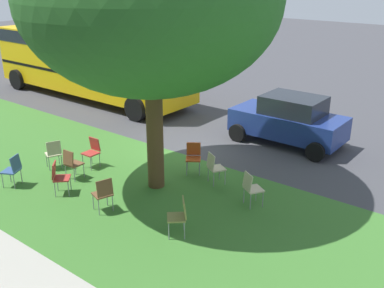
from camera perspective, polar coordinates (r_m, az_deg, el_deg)
name	(u,v)px	position (r m, az deg, el deg)	size (l,w,h in m)	color
ground	(181,151)	(14.67, -1.34, -0.84)	(80.00, 80.00, 0.00)	#424247
grass_verge	(107,185)	(12.57, -10.64, -5.13)	(48.00, 6.00, 0.01)	#3D752D
chair_0	(251,187)	(11.23, 7.45, -5.33)	(0.57, 0.58, 0.88)	beige
chair_1	(180,214)	(9.97, -1.57, -8.80)	(0.59, 0.59, 0.88)	olive
chair_2	(92,150)	(13.64, -12.41, -0.75)	(0.42, 0.43, 0.88)	#B7332D
chair_3	(54,152)	(13.77, -16.99, -0.99)	(0.55, 0.54, 0.88)	beige
chair_4	(13,168)	(13.03, -21.57, -2.86)	(0.56, 0.56, 0.88)	#335184
chair_5	(59,176)	(12.20, -16.39, -3.83)	(0.59, 0.59, 0.88)	#B7332D
chair_6	(72,162)	(12.93, -14.86, -2.22)	(0.43, 0.44, 0.88)	brown
chair_7	(103,192)	(11.07, -11.08, -5.98)	(0.53, 0.52, 0.88)	brown
chair_8	(214,166)	(12.27, 2.82, -2.79)	(0.57, 0.57, 0.88)	beige
chair_9	(193,155)	(12.95, 0.18, -1.43)	(0.58, 0.58, 0.88)	#C64C1E
parked_car	(289,120)	(15.34, 12.09, 3.02)	(3.70, 1.92, 1.65)	navy
school_bus	(90,59)	(20.97, -12.71, 10.41)	(10.40, 2.80, 2.88)	yellow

